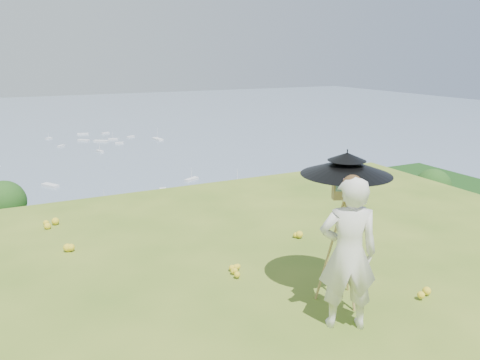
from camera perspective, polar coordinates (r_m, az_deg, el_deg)
ground at (r=5.42m, az=8.22°, el=-20.64°), size 14.00×14.00×0.00m
shoreline_tier at (r=87.84m, az=-22.02°, el=-12.55°), size 170.00×28.00×8.00m
bay_water at (r=246.42m, az=-25.18°, el=5.01°), size 700.00×700.00×0.00m
slope_trees at (r=42.72m, az=-20.40°, el=-11.05°), size 110.00×50.00×6.00m
harbor_town at (r=85.14m, az=-22.45°, el=-8.65°), size 110.00×22.00×5.00m
wildflowers at (r=5.55m, az=6.72°, el=-18.84°), size 10.00×10.50×0.12m
painter at (r=5.58m, az=13.03°, el=-8.76°), size 0.80×0.70×1.86m
field_easel at (r=6.17m, az=12.42°, el=-6.97°), size 0.86×0.86×1.74m
sun_umbrella at (r=5.93m, az=12.81°, el=0.86°), size 1.45×1.45×0.59m
painter_cap at (r=5.30m, az=13.59°, el=-0.06°), size 0.29×0.32×0.10m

